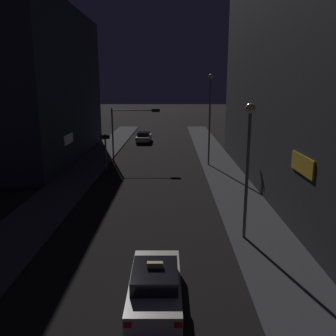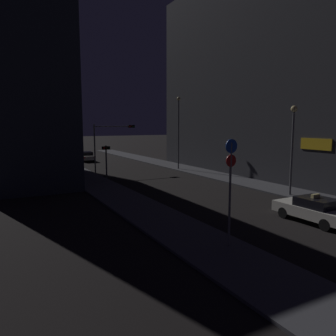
{
  "view_description": "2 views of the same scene",
  "coord_description": "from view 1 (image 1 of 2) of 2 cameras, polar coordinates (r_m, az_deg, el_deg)",
  "views": [
    {
      "loc": [
        1.7,
        -0.9,
        7.62
      ],
      "look_at": [
        1.47,
        19.55,
        2.81
      ],
      "focal_mm": 37.46,
      "sensor_mm": 36.0,
      "label": 1
    },
    {
      "loc": [
        -14.58,
        -1.59,
        5.47
      ],
      "look_at": [
        -0.56,
        24.37,
        1.53
      ],
      "focal_mm": 35.12,
      "sensor_mm": 36.0,
      "label": 2
    }
  ],
  "objects": [
    {
      "name": "street_lamp_near_block",
      "position": [
        17.25,
        12.95,
        2.91
      ],
      "size": [
        0.48,
        0.48,
        6.71
      ],
      "color": "slate",
      "rests_on": "sidewalk_right"
    },
    {
      "name": "building_facade_left",
      "position": [
        39.35,
        -19.76,
        12.56
      ],
      "size": [
        7.37,
        22.57,
        15.37
      ],
      "color": "#282D38",
      "rests_on": "ground_plane"
    },
    {
      "name": "sidewalk_left",
      "position": [
        34.37,
        -12.88,
        0.19
      ],
      "size": [
        3.44,
        67.31,
        0.13
      ],
      "primitive_type": "cube",
      "color": "#424247",
      "rests_on": "ground_plane"
    },
    {
      "name": "traffic_light_left_kerb",
      "position": [
        32.44,
        -10.15,
        3.8
      ],
      "size": [
        0.8,
        0.42,
        3.34
      ],
      "color": "slate",
      "rests_on": "ground_plane"
    },
    {
      "name": "traffic_light_overhead",
      "position": [
        35.97,
        -6.11,
        7.34
      ],
      "size": [
        4.91,
        0.41,
        5.47
      ],
      "color": "slate",
      "rests_on": "ground_plane"
    },
    {
      "name": "far_car",
      "position": [
        48.67,
        -3.96,
        5.06
      ],
      "size": [
        1.91,
        4.49,
        1.42
      ],
      "color": "silver",
      "rests_on": "ground_plane"
    },
    {
      "name": "sidewalk_right",
      "position": [
        33.74,
        8.49,
        0.14
      ],
      "size": [
        3.44,
        67.31,
        0.13
      ],
      "primitive_type": "cube",
      "color": "#424247",
      "rests_on": "ground_plane"
    },
    {
      "name": "taxi",
      "position": [
        13.15,
        -2.09,
        -18.37
      ],
      "size": [
        1.86,
        4.47,
        1.62
      ],
      "color": "silver",
      "rests_on": "ground_plane"
    },
    {
      "name": "street_lamp_far_block",
      "position": [
        33.72,
        6.83,
        9.38
      ],
      "size": [
        0.44,
        0.44,
        8.56
      ],
      "color": "slate",
      "rests_on": "sidewalk_right"
    }
  ]
}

